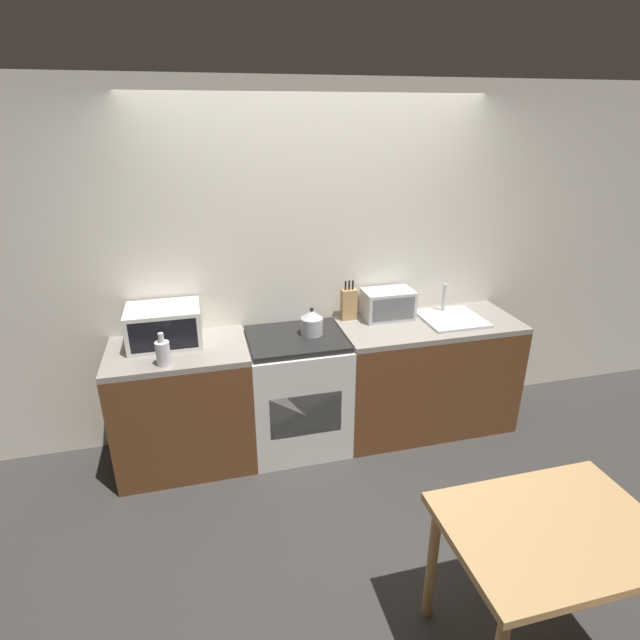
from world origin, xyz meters
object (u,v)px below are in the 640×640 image
(kettle, at_px, (312,323))
(microwave, at_px, (164,326))
(bottle, at_px, (163,353))
(stove_range, at_px, (297,391))
(toaster_oven, at_px, (388,304))
(dining_table, at_px, (551,545))

(kettle, bearing_deg, microwave, 174.43)
(bottle, bearing_deg, stove_range, 13.60)
(kettle, bearing_deg, stove_range, -175.03)
(kettle, height_order, toaster_oven, toaster_oven)
(stove_range, bearing_deg, toaster_oven, 12.43)
(toaster_oven, xyz_separation_m, dining_table, (-0.02, -2.02, -0.37))
(bottle, height_order, dining_table, bottle)
(stove_range, distance_m, dining_table, 2.00)
(microwave, bearing_deg, toaster_oven, 2.03)
(kettle, xyz_separation_m, microwave, (-1.01, 0.10, 0.04))
(toaster_oven, bearing_deg, microwave, -177.97)
(kettle, bearing_deg, dining_table, -71.65)
(microwave, height_order, toaster_oven, microwave)
(stove_range, distance_m, bottle, 1.06)
(bottle, bearing_deg, dining_table, -45.10)
(stove_range, xyz_separation_m, kettle, (0.12, 0.01, 0.54))
(stove_range, xyz_separation_m, bottle, (-0.89, -0.22, 0.54))
(stove_range, relative_size, bottle, 4.14)
(stove_range, bearing_deg, dining_table, -68.28)
(stove_range, distance_m, toaster_oven, 0.96)
(toaster_oven, relative_size, dining_table, 0.41)
(dining_table, bearing_deg, kettle, 108.35)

